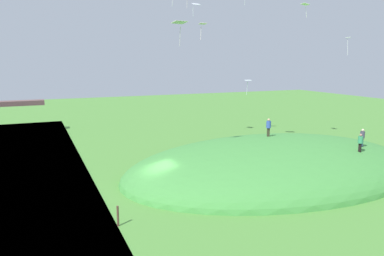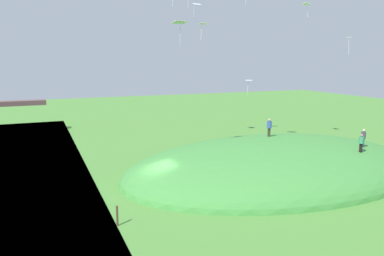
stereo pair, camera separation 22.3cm
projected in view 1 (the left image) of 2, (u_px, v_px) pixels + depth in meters
The scene contains 12 objects.
ground_plane at pixel (158, 188), 30.81m from camera, with size 160.00×160.00×0.00m, color #4E8A38.
grass_hill at pixel (275, 171), 35.82m from camera, with size 30.05×19.24×6.06m, color #448E3F.
person_near_shore at pixel (269, 125), 36.96m from camera, with size 0.55×0.55×1.82m.
person_watching_kites at pixel (360, 141), 33.16m from camera, with size 0.52×0.52×1.66m.
person_walking_path at pixel (362, 135), 35.04m from camera, with size 0.58×0.58×1.71m.
kite_2 at pixel (179, 23), 29.51m from camera, with size 1.37×1.12×1.93m.
kite_3 at pixel (248, 82), 36.22m from camera, with size 0.66×0.60×1.48m.
kite_4 at pixel (348, 39), 37.75m from camera, with size 0.86×0.85×1.80m.
kite_5 at pixel (196, 5), 37.65m from camera, with size 0.90×0.67×1.29m.
kite_6 at pixel (202, 25), 32.44m from camera, with size 0.68×0.54×1.43m.
kite_9 at pixel (305, 5), 43.52m from camera, with size 0.98×1.22×1.59m.
mooring_post at pixel (118, 216), 23.72m from camera, with size 0.14×0.14×1.36m, color brown.
Camera 1 is at (-9.09, -28.11, 10.48)m, focal length 34.77 mm.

